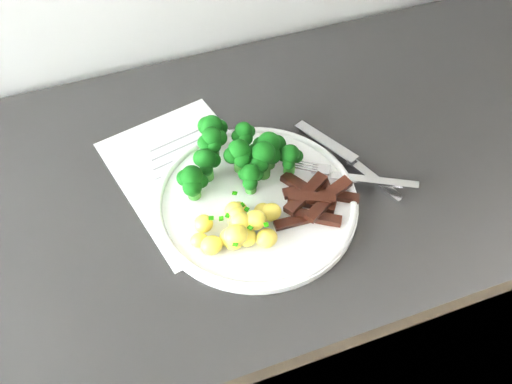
% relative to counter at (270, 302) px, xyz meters
% --- Properties ---
extents(counter, '(2.49, 0.62, 0.93)m').
position_rel_counter_xyz_m(counter, '(0.00, 0.00, 0.00)').
color(counter, black).
rests_on(counter, ground).
extents(recipe_paper, '(0.26, 0.33, 0.00)m').
position_rel_counter_xyz_m(recipe_paper, '(-0.13, 0.03, 0.47)').
color(recipe_paper, silver).
rests_on(recipe_paper, counter).
extents(plate, '(0.31, 0.31, 0.02)m').
position_rel_counter_xyz_m(plate, '(-0.06, -0.06, 0.48)').
color(plate, white).
rests_on(plate, counter).
extents(broccoli, '(0.20, 0.15, 0.07)m').
position_rel_counter_xyz_m(broccoli, '(-0.06, 0.01, 0.52)').
color(broccoli, '#245F19').
rests_on(broccoli, plate).
extents(potatoes, '(0.14, 0.09, 0.04)m').
position_rel_counter_xyz_m(potatoes, '(-0.10, -0.11, 0.50)').
color(potatoes, '#E7D14C').
rests_on(potatoes, plate).
extents(beef_strips, '(0.14, 0.12, 0.03)m').
position_rel_counter_xyz_m(beef_strips, '(0.02, -0.09, 0.49)').
color(beef_strips, black).
rests_on(beef_strips, plate).
extents(fork, '(0.17, 0.12, 0.02)m').
position_rel_counter_xyz_m(fork, '(0.10, -0.08, 0.49)').
color(fork, silver).
rests_on(fork, plate).
extents(knife, '(0.10, 0.21, 0.02)m').
position_rel_counter_xyz_m(knife, '(0.12, -0.06, 0.48)').
color(knife, silver).
rests_on(knife, plate).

